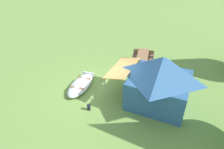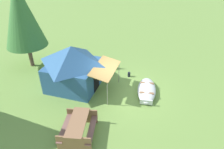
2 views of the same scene
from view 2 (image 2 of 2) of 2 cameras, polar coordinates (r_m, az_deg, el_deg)
The scene contains 7 objects.
ground_plane at distance 11.83m, azimuth 2.85°, elevation -4.65°, with size 80.00×80.00×0.00m, color olive.
beached_rowboat at distance 11.74m, azimuth 9.72°, elevation -4.29°, with size 2.63×1.51×0.37m.
canvas_cabin_tent at distance 11.77m, azimuth -10.84°, elevation 2.27°, with size 3.05×4.17×2.57m.
picnic_table at distance 9.12m, azimuth -9.49°, elevation -14.29°, with size 2.14×1.87×0.80m.
cooler_box at distance 12.06m, azimuth -6.67°, elevation -3.16°, with size 0.46×0.35×0.31m, color #B63728.
fuel_can at distance 13.11m, azimuth 4.80°, elevation 0.02°, with size 0.17×0.17×0.30m, color black.
pine_tree_back_left at distance 14.25m, azimuth -24.22°, elevation 15.13°, with size 2.66×2.66×5.67m.
Camera 2 is at (-9.11, -2.93, 6.95)m, focal length 32.52 mm.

